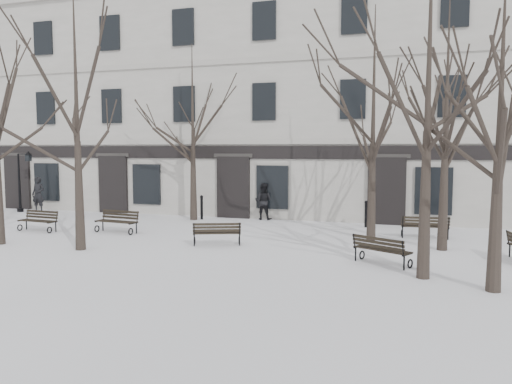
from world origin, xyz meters
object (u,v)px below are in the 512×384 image
at_px(tree_2, 429,56).
at_px(bench_3, 117,221).
at_px(bench_4, 425,226).
at_px(bench_0, 39,220).
at_px(lamp_post, 23,177).
at_px(bench_1, 217,233).
at_px(bench_2, 381,249).
at_px(tree_1, 76,87).
at_px(tree_3, 501,90).

distance_m(tree_2, bench_3, 12.85).
bearing_deg(bench_4, bench_0, 6.05).
relative_size(bench_0, lamp_post, 0.53).
bearing_deg(bench_4, lamp_post, -10.64).
bearing_deg(bench_3, bench_4, 17.85).
relative_size(bench_1, bench_2, 0.99).
height_order(tree_2, lamp_post, tree_2).
bearing_deg(bench_4, bench_2, 69.90).
bearing_deg(tree_1, bench_4, 26.95).
relative_size(tree_3, bench_2, 4.29).
bearing_deg(bench_3, tree_3, -12.58).
xyz_separation_m(bench_3, bench_4, (11.41, 2.24, -0.02)).
bearing_deg(tree_3, bench_2, 143.47).
bearing_deg(bench_3, lamp_post, 159.90).
height_order(tree_3, lamp_post, tree_3).
bearing_deg(tree_3, bench_0, 166.39).
bearing_deg(tree_2, bench_0, 167.90).
relative_size(tree_3, bench_4, 4.26).
xyz_separation_m(bench_0, lamp_post, (-5.07, 4.79, 1.37)).
xyz_separation_m(bench_2, bench_4, (1.29, 4.77, 0.01)).
distance_m(tree_2, bench_1, 8.65).
xyz_separation_m(bench_2, lamp_post, (-18.38, 6.72, 1.36)).
distance_m(tree_1, bench_3, 5.77).
distance_m(bench_2, bench_4, 4.94).
relative_size(bench_3, bench_4, 1.04).
bearing_deg(tree_1, bench_3, 102.21).
xyz_separation_m(tree_1, bench_3, (-0.70, 3.21, -4.75)).
height_order(tree_3, bench_1, tree_3).
xyz_separation_m(bench_1, bench_2, (5.47, -1.29, 0.01)).
distance_m(bench_0, bench_2, 13.45).
bearing_deg(tree_1, lamp_post, 140.44).
bearing_deg(tree_2, bench_3, 161.74).
bearing_deg(bench_3, bench_0, -162.36).
xyz_separation_m(tree_2, tree_3, (1.51, -0.77, -0.95)).
relative_size(bench_1, lamp_post, 0.54).
relative_size(tree_1, lamp_post, 2.66).
xyz_separation_m(tree_3, bench_0, (-15.92, 3.86, -4.11)).
bearing_deg(bench_1, bench_2, 145.23).
xyz_separation_m(bench_4, lamp_post, (-19.67, 1.94, 1.36)).
xyz_separation_m(tree_1, bench_2, (9.43, 0.68, -4.77)).
height_order(bench_1, bench_3, bench_3).
bearing_deg(lamp_post, bench_4, -5.64).
bearing_deg(bench_2, tree_1, 33.03).
distance_m(bench_1, lamp_post, 14.07).
bearing_deg(tree_3, bench_1, 158.23).
xyz_separation_m(tree_2, bench_0, (-14.41, 3.09, -5.06)).
bearing_deg(tree_2, tree_1, 177.34).
height_order(tree_1, tree_3, tree_1).
height_order(tree_1, bench_0, tree_1).
bearing_deg(tree_1, bench_2, 4.11).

